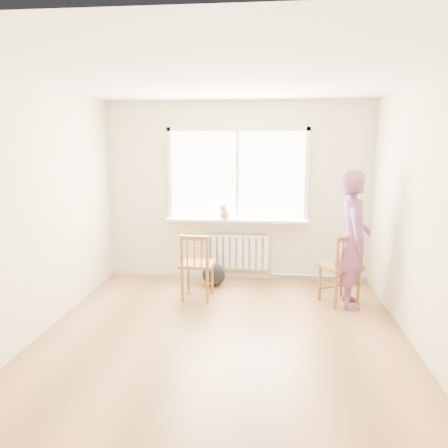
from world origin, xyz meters
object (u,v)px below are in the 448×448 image
(chair_left, at_px, (197,266))
(cat, at_px, (225,212))
(chair_right, at_px, (342,269))
(person, at_px, (353,239))
(backpack, at_px, (214,275))

(chair_left, bearing_deg, cat, -105.83)
(chair_left, distance_m, chair_right, 1.91)
(chair_left, distance_m, person, 2.06)
(chair_right, height_order, cat, cat)
(cat, height_order, backpack, cat)
(person, relative_size, backpack, 5.21)
(chair_left, xyz_separation_m, cat, (0.29, 0.84, 0.61))
(chair_left, relative_size, person, 0.52)
(person, bearing_deg, chair_right, 76.35)
(person, bearing_deg, cat, 65.72)
(backpack, bearing_deg, chair_right, -17.47)
(chair_left, distance_m, cat, 1.08)
(cat, xyz_separation_m, backpack, (-0.14, -0.27, -0.89))
(chair_left, distance_m, backpack, 0.66)
(person, distance_m, cat, 1.93)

